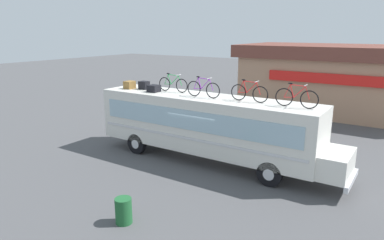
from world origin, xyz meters
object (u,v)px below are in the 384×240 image
Objects in this scene: bus at (208,124)px; rooftop_bicycle_3 at (249,93)px; luggage_bag_3 at (154,89)px; trash_bin at (124,211)px; rooftop_bicycle_1 at (173,84)px; luggage_bag_2 at (144,85)px; rooftop_bicycle_2 at (203,89)px; luggage_bag_1 at (130,85)px; rooftop_bicycle_4 at (296,97)px.

rooftop_bicycle_3 is at bearing 0.89° from bus.
luggage_bag_3 is 0.61× the size of trash_bin.
bus is at bearing -7.17° from rooftop_bicycle_1.
rooftop_bicycle_2 is at bearing -3.88° from luggage_bag_2.
luggage_bag_1 is at bearing -177.51° from bus.
luggage_bag_2 is (-3.99, 0.07, 1.53)m from bus.
luggage_bag_1 reaches higher than trash_bin.
rooftop_bicycle_1 reaches higher than bus.
luggage_bag_2 is at bearing 158.52° from luggage_bag_3.
rooftop_bicycle_3 is at bearing 178.35° from rooftop_bicycle_4.
trash_bin is at bearing -66.97° from rooftop_bicycle_1.
trash_bin is (-3.53, -6.38, -3.15)m from rooftop_bicycle_4.
luggage_bag_1 is at bearing 130.84° from trash_bin.
rooftop_bicycle_2 reaches higher than rooftop_bicycle_3.
luggage_bag_1 is 8.71m from trash_bin.
rooftop_bicycle_3 reaches higher than luggage_bag_1.
trash_bin is at bearing -49.16° from luggage_bag_1.
rooftop_bicycle_1 is 1.01× the size of rooftop_bicycle_2.
rooftop_bicycle_2 is at bearing -174.38° from rooftop_bicycle_3.
rooftop_bicycle_4 is at bearing 2.09° from rooftop_bicycle_2.
rooftop_bicycle_4 is (7.14, 0.28, 0.23)m from luggage_bag_3.
rooftop_bicycle_3 is at bearing -0.40° from luggage_bag_2.
rooftop_bicycle_1 is at bearing 177.20° from rooftop_bicycle_4.
luggage_bag_1 is 0.97× the size of luggage_bag_3.
bus is at bearing 48.40° from rooftop_bicycle_2.
luggage_bag_1 is at bearing -177.99° from rooftop_bicycle_3.
luggage_bag_2 is 0.28× the size of rooftop_bicycle_3.
luggage_bag_1 is 8.89m from rooftop_bicycle_4.
luggage_bag_2 is 1.05m from luggage_bag_3.
bus is at bearing 179.60° from rooftop_bicycle_4.
luggage_bag_2 reaches higher than bus.
rooftop_bicycle_3 is (5.05, 0.34, 0.22)m from luggage_bag_3.
luggage_bag_3 is 0.31× the size of rooftop_bicycle_2.
rooftop_bicycle_3 is 7.31m from trash_bin.
luggage_bag_2 is 6.03m from rooftop_bicycle_3.
trash_bin is at bearing -118.92° from rooftop_bicycle_4.
luggage_bag_3 is at bearing -3.37° from luggage_bag_1.
bus is 1.74m from rooftop_bicycle_2.
luggage_bag_3 is 2.86m from rooftop_bicycle_2.
rooftop_bicycle_3 reaches higher than luggage_bag_3.
rooftop_bicycle_2 reaches higher than luggage_bag_3.
rooftop_bicycle_1 is 1.00× the size of rooftop_bicycle_4.
bus is 23.42× the size of luggage_bag_1.
luggage_bag_2 is 8.12m from rooftop_bicycle_4.
luggage_bag_3 is at bearing -177.48° from rooftop_bicycle_2.
bus is 22.82× the size of luggage_bag_3.
rooftop_bicycle_4 reaches higher than rooftop_bicycle_1.
luggage_bag_1 reaches higher than luggage_bag_3.
luggage_bag_1 reaches higher than bus.
rooftop_bicycle_1 is at bearing 6.82° from luggage_bag_2.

